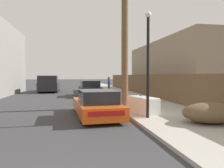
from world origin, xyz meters
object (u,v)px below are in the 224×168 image
parked_sports_car_red (96,104)px  street_lamp (148,56)px  discarded_fridge (143,105)px  car_parked_mid (90,89)px  pedestrian (109,82)px  brush_pile (212,113)px  pickup_truck (49,84)px  utility_pole (125,31)px

parked_sports_car_red → street_lamp: (2.02, -1.22, 2.12)m
parked_sports_car_red → street_lamp: bearing=-35.0°
discarded_fridge → car_parked_mid: size_ratio=0.41×
street_lamp → pedestrian: street_lamp is taller
discarded_fridge → brush_pile: size_ratio=0.83×
pickup_truck → pedestrian: bearing=-152.0°
pickup_truck → street_lamp: size_ratio=1.23×
street_lamp → pedestrian: bearing=84.9°
discarded_fridge → utility_pole: (-0.24, 2.61, 3.94)m
parked_sports_car_red → utility_pole: size_ratio=0.55×
utility_pole → pedestrian: utility_pole is taller
parked_sports_car_red → car_parked_mid: car_parked_mid is taller
pickup_truck → street_lamp: (5.69, -16.98, 1.75)m
utility_pole → pedestrian: bearing=83.6°
discarded_fridge → brush_pile: 3.08m
pickup_truck → utility_pole: 14.83m
utility_pole → brush_pile: bearing=-67.4°
parked_sports_car_red → street_lamp: size_ratio=1.06×
car_parked_mid → brush_pile: size_ratio=2.00×
pedestrian → brush_pile: bearing=-89.6°
car_parked_mid → pedestrian: pedestrian is taller
discarded_fridge → utility_pole: 4.73m
car_parked_mid → pickup_truck: (-4.18, 5.62, 0.27)m
car_parked_mid → brush_pile: (3.53, -12.73, -0.17)m
pickup_truck → utility_pole: bearing=112.8°
car_parked_mid → pedestrian: 10.23m
brush_pile → parked_sports_car_red: bearing=147.3°
parked_sports_car_red → pedestrian: size_ratio=2.70×
car_parked_mid → street_lamp: street_lamp is taller
discarded_fridge → street_lamp: street_lamp is taller
discarded_fridge → pickup_truck: pickup_truck is taller
discarded_fridge → parked_sports_car_red: size_ratio=0.40×
discarded_fridge → pedestrian: pedestrian is taller
brush_pile → street_lamp: bearing=145.8°
utility_pole → brush_pile: 6.75m
pickup_truck → car_parked_mid: bearing=126.5°
discarded_fridge → pickup_truck: size_ratio=0.34×
brush_pile → pedestrian: (-0.16, 22.38, 0.50)m
utility_pole → pedestrian: (1.95, 17.32, -3.44)m
pickup_truck → parked_sports_car_red: bearing=103.0°
street_lamp → discarded_fridge: bearing=82.1°
parked_sports_car_red → pickup_truck: 16.18m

